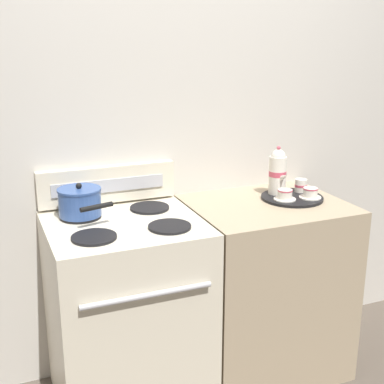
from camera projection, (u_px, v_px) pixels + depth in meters
name	position (u px, v px, depth m)	size (l,w,h in m)	color
ground_plane	(202.00, 378.00, 2.80)	(6.00, 6.00, 0.00)	brown
wall_back	(178.00, 160.00, 2.79)	(6.00, 0.05, 2.20)	beige
stove	(128.00, 314.00, 2.53)	(0.69, 0.66, 0.93)	beige
control_panel	(108.00, 184.00, 2.62)	(0.68, 0.05, 0.18)	beige
side_counter	(264.00, 287.00, 2.80)	(0.77, 0.63, 0.92)	tan
saucepan	(80.00, 202.00, 2.44)	(0.22, 0.29, 0.15)	#335193
serving_tray	(292.00, 198.00, 2.74)	(0.32, 0.32, 0.01)	black
teapot	(278.00, 171.00, 2.75)	(0.09, 0.15, 0.25)	white
teacup_left	(310.00, 193.00, 2.70)	(0.11, 0.11, 0.05)	white
teacup_right	(285.00, 195.00, 2.67)	(0.11, 0.11, 0.05)	white
creamer_jug	(301.00, 185.00, 2.80)	(0.06, 0.06, 0.07)	white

